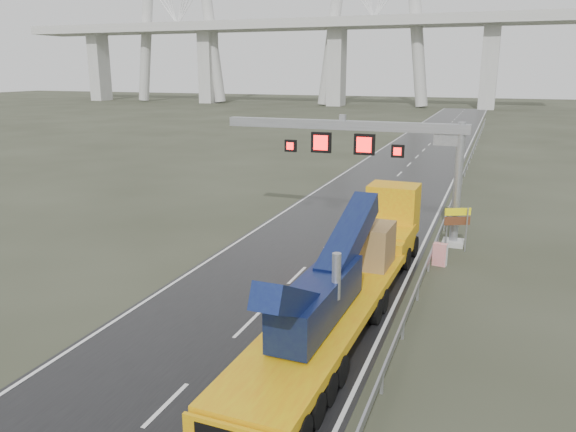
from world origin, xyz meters
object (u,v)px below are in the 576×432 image
at_px(sign_gantry, 376,146).
at_px(exit_sign_pair, 457,220).
at_px(striped_barrier, 440,255).
at_px(heavy_haul_truck, 358,261).

bearing_deg(sign_gantry, exit_sign_pair, -11.24).
bearing_deg(striped_barrier, heavy_haul_truck, -107.47).
bearing_deg(sign_gantry, heavy_haul_truck, -81.76).
relative_size(heavy_haul_truck, exit_sign_pair, 7.95).
xyz_separation_m(heavy_haul_truck, striped_barrier, (2.99, 6.00, -1.24)).
bearing_deg(heavy_haul_truck, sign_gantry, 99.90).
distance_m(sign_gantry, striped_barrier, 7.74).
bearing_deg(striped_barrier, sign_gantry, 147.70).
relative_size(sign_gantry, exit_sign_pair, 5.84).
relative_size(sign_gantry, heavy_haul_truck, 0.73).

